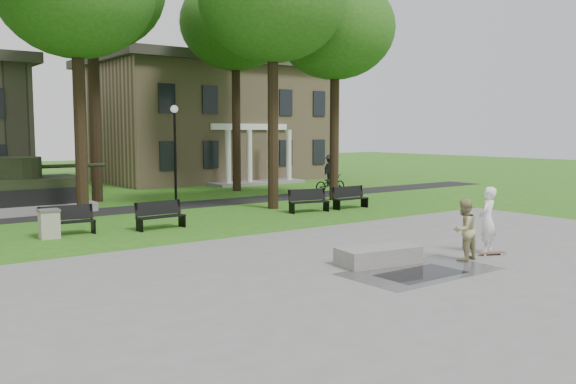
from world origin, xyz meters
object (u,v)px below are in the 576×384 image
object	(u,v)px
skateboarder	(487,220)
friend_watching	(464,230)
concrete_block	(378,255)
cyclist	(330,177)
park_bench_0	(67,220)
trash_bin	(49,224)

from	to	relation	value
skateboarder	friend_watching	bearing A→B (deg)	-8.97
concrete_block	friend_watching	bearing A→B (deg)	-25.49
cyclist	park_bench_0	xyz separation A→B (m)	(-16.52, -5.62, -0.37)
concrete_block	trash_bin	xyz separation A→B (m)	(-5.89, 9.30, 0.24)
park_bench_0	trash_bin	xyz separation A→B (m)	(-0.65, -0.29, -0.04)
cyclist	trash_bin	distance (m)	18.17
friend_watching	park_bench_0	size ratio (longest dim) A/B	0.91
concrete_block	skateboarder	distance (m)	3.70
skateboarder	trash_bin	bearing A→B (deg)	-65.25
concrete_block	park_bench_0	world-z (taller)	park_bench_0
skateboarder	friend_watching	world-z (taller)	skateboarder
skateboarder	cyclist	xyz separation A→B (m)	(7.76, 16.04, -0.09)
concrete_block	skateboarder	world-z (taller)	skateboarder
skateboarder	trash_bin	xyz separation A→B (m)	(-9.42, 10.13, -0.49)
concrete_block	trash_bin	distance (m)	11.01
skateboarder	trash_bin	distance (m)	13.84
concrete_block	friend_watching	xyz separation A→B (m)	(2.19, -1.04, 0.61)
concrete_block	park_bench_0	xyz separation A→B (m)	(-5.23, 9.59, 0.28)
friend_watching	park_bench_0	world-z (taller)	friend_watching
concrete_block	park_bench_0	bearing A→B (deg)	118.62
concrete_block	park_bench_0	distance (m)	10.93
cyclist	trash_bin	size ratio (longest dim) A/B	2.28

